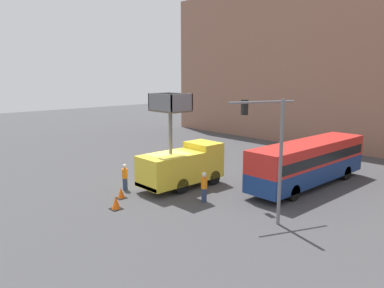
# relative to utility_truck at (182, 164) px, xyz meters

# --- Properties ---
(ground_plane) EXTENTS (120.00, 120.00, 0.00)m
(ground_plane) POSITION_rel_utility_truck_xyz_m (-0.48, -0.94, -1.64)
(ground_plane) COLOR #424244
(building_backdrop_far) EXTENTS (44.00, 10.00, 17.48)m
(building_backdrop_far) POSITION_rel_utility_truck_xyz_m (-0.48, 24.30, 7.10)
(building_backdrop_far) COLOR #936651
(building_backdrop_far) RESTS_ON ground_plane
(utility_truck) EXTENTS (2.41, 6.01, 6.45)m
(utility_truck) POSITION_rel_utility_truck_xyz_m (0.00, 0.00, 0.00)
(utility_truck) COLOR yellow
(utility_truck) RESTS_ON ground_plane
(city_bus) EXTENTS (2.48, 11.14, 3.10)m
(city_bus) POSITION_rel_utility_truck_xyz_m (5.68, 6.63, 0.18)
(city_bus) COLOR navy
(city_bus) RESTS_ON ground_plane
(traffic_light_pole) EXTENTS (3.98, 3.73, 6.49)m
(traffic_light_pole) POSITION_rel_utility_truck_xyz_m (6.95, -0.05, 2.78)
(traffic_light_pole) COLOR slate
(traffic_light_pole) RESTS_ON ground_plane
(road_worker_near_truck) EXTENTS (0.38, 0.38, 1.78)m
(road_worker_near_truck) POSITION_rel_utility_truck_xyz_m (-2.09, -3.28, -0.76)
(road_worker_near_truck) COLOR navy
(road_worker_near_truck) RESTS_ON ground_plane
(road_worker_directing) EXTENTS (0.38, 0.38, 1.86)m
(road_worker_directing) POSITION_rel_utility_truck_xyz_m (3.20, -1.02, -0.71)
(road_worker_directing) COLOR navy
(road_worker_directing) RESTS_ON ground_plane
(traffic_cone_near_truck) EXTENTS (0.65, 0.65, 0.75)m
(traffic_cone_near_truck) POSITION_rel_utility_truck_xyz_m (0.67, -5.66, -1.29)
(traffic_cone_near_truck) COLOR black
(traffic_cone_near_truck) RESTS_ON ground_plane
(traffic_cone_mid_road) EXTENTS (0.59, 0.59, 0.68)m
(traffic_cone_mid_road) POSITION_rel_utility_truck_xyz_m (-0.79, -4.40, -1.32)
(traffic_cone_mid_road) COLOR black
(traffic_cone_mid_road) RESTS_ON ground_plane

